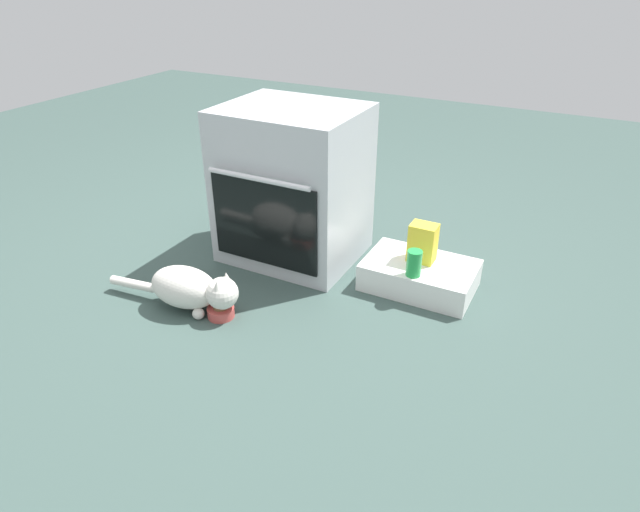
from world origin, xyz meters
name	(u,v)px	position (x,y,z in m)	size (l,w,h in m)	color
ground	(259,287)	(0.00, 0.00, 0.00)	(8.00, 8.00, 0.00)	#384C47
oven	(293,185)	(-0.02, 0.37, 0.38)	(0.65, 0.58, 0.75)	#B7BABF
pantry_cabinet	(419,275)	(0.66, 0.35, 0.06)	(0.50, 0.33, 0.13)	white
food_bowl	(221,311)	(-0.02, -0.27, 0.03)	(0.12, 0.12, 0.07)	#C64C47
cat	(191,288)	(-0.16, -0.29, 0.11)	(0.66, 0.22, 0.20)	silver
snack_bag	(423,243)	(0.65, 0.37, 0.22)	(0.12, 0.09, 0.18)	yellow
soda_can	(414,263)	(0.66, 0.23, 0.19)	(0.07, 0.07, 0.12)	green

